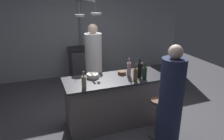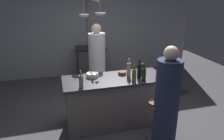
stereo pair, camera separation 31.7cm
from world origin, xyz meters
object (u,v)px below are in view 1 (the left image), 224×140
(guest_right, at_px, (170,104))
(wine_bottle_amber, at_px, (136,75))
(wine_bottle_white, at_px, (84,82))
(bar_stool_right, at_px, (157,116))
(wine_bottle_rose, at_px, (129,69))
(pepper_mill, at_px, (142,68))
(mixing_bowl_wooden, at_px, (122,73))
(potted_plant, at_px, (170,80))
(mixing_bowl_ceramic, at_px, (93,76))
(wine_bottle_dark, at_px, (140,70))
(wine_glass_near_left_guest, at_px, (84,79))
(chef, at_px, (94,66))
(stove_range, at_px, (84,63))
(wine_glass_near_right_guest, at_px, (99,75))
(wine_bottle_red, at_px, (145,73))

(guest_right, distance_m, wine_bottle_amber, 0.78)
(guest_right, bearing_deg, wine_bottle_white, 148.02)
(bar_stool_right, bearing_deg, wine_bottle_amber, 125.01)
(wine_bottle_rose, bearing_deg, pepper_mill, 4.34)
(guest_right, height_order, wine_bottle_rose, guest_right)
(wine_bottle_white, bearing_deg, mixing_bowl_wooden, 26.66)
(potted_plant, distance_m, mixing_bowl_ceramic, 2.30)
(wine_bottle_dark, bearing_deg, wine_bottle_white, -172.01)
(guest_right, bearing_deg, wine_bottle_dark, 95.67)
(mixing_bowl_ceramic, bearing_deg, wine_glass_near_left_guest, -126.67)
(bar_stool_right, xyz_separation_m, potted_plant, (1.23, 1.42, -0.08))
(mixing_bowl_ceramic, bearing_deg, wine_bottle_white, -120.95)
(chef, height_order, wine_bottle_dark, chef)
(potted_plant, bearing_deg, wine_bottle_rose, -152.18)
(stove_range, distance_m, wine_glass_near_left_guest, 2.70)
(bar_stool_right, distance_m, wine_glass_near_left_guest, 1.36)
(guest_right, xyz_separation_m, mixing_bowl_ceramic, (-0.86, 1.12, 0.16))
(guest_right, distance_m, wine_bottle_rose, 1.03)
(chef, height_order, guest_right, chef)
(guest_right, relative_size, potted_plant, 3.20)
(wine_bottle_amber, xyz_separation_m, wine_glass_near_left_guest, (-0.85, 0.13, -0.01))
(mixing_bowl_wooden, bearing_deg, mixing_bowl_ceramic, 178.03)
(potted_plant, bearing_deg, chef, 172.22)
(chef, xyz_separation_m, potted_plant, (1.85, -0.25, -0.50))
(wine_glass_near_right_guest, height_order, wine_glass_near_left_guest, same)
(wine_bottle_white, relative_size, mixing_bowl_wooden, 1.98)
(stove_range, xyz_separation_m, wine_bottle_rose, (0.27, -2.44, 0.58))
(potted_plant, xyz_separation_m, mixing_bowl_ceramic, (-2.11, -0.63, 0.64))
(wine_bottle_amber, xyz_separation_m, wine_bottle_rose, (0.00, 0.27, 0.01))
(wine_bottle_white, bearing_deg, wine_bottle_rose, 17.33)
(stove_range, bearing_deg, wine_bottle_dark, -80.75)
(bar_stool_right, bearing_deg, stove_range, 99.66)
(wine_bottle_red, bearing_deg, bar_stool_right, -78.92)
(wine_bottle_red, bearing_deg, pepper_mill, 72.75)
(wine_bottle_rose, bearing_deg, wine_bottle_dark, -42.01)
(wine_glass_near_right_guest, bearing_deg, potted_plant, 21.77)
(potted_plant, xyz_separation_m, wine_glass_near_left_guest, (-2.33, -0.93, 0.71))
(stove_range, height_order, wine_glass_near_left_guest, wine_glass_near_left_guest)
(wine_bottle_dark, distance_m, mixing_bowl_wooden, 0.36)
(chef, distance_m, guest_right, 2.09)
(wine_bottle_dark, bearing_deg, guest_right, -84.33)
(bar_stool_right, distance_m, wine_bottle_white, 1.35)
(potted_plant, height_order, wine_glass_near_right_guest, wine_glass_near_right_guest)
(wine_bottle_white, bearing_deg, wine_glass_near_left_guest, 74.39)
(potted_plant, relative_size, pepper_mill, 2.48)
(wine_bottle_red, xyz_separation_m, wine_glass_near_left_guest, (-1.03, 0.12, -0.01))
(wine_bottle_amber, relative_size, wine_glass_near_left_guest, 2.11)
(stove_range, relative_size, chef, 0.52)
(bar_stool_right, relative_size, wine_bottle_dark, 2.04)
(wine_bottle_rose, bearing_deg, wine_bottle_amber, -90.33)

